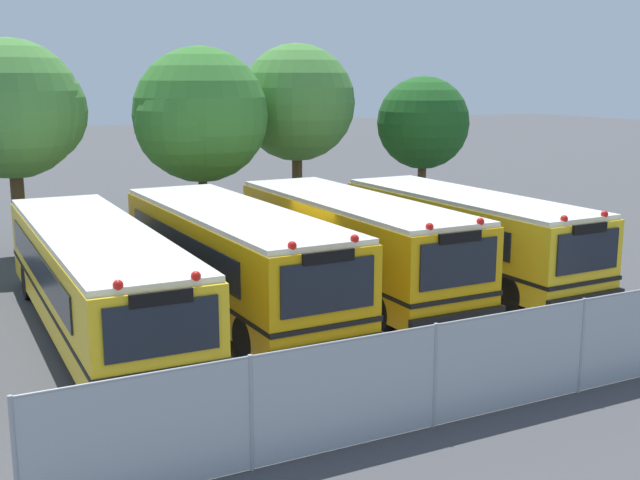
% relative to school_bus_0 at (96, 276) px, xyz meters
% --- Properties ---
extents(ground_plane, '(160.00, 160.00, 0.00)m').
position_rel_school_bus_0_xyz_m(ground_plane, '(5.17, 0.25, -1.37)').
color(ground_plane, '#424244').
extents(school_bus_0, '(2.61, 11.35, 2.59)m').
position_rel_school_bus_0_xyz_m(school_bus_0, '(0.00, 0.00, 0.00)').
color(school_bus_0, yellow).
rests_on(school_bus_0, ground_plane).
extents(school_bus_1, '(2.78, 9.92, 2.77)m').
position_rel_school_bus_0_xyz_m(school_bus_1, '(3.35, 0.00, 0.09)').
color(school_bus_1, '#EAA80C').
rests_on(school_bus_1, ground_plane).
extents(school_bus_2, '(2.59, 9.58, 2.76)m').
position_rel_school_bus_0_xyz_m(school_bus_2, '(6.92, 0.30, 0.08)').
color(school_bus_2, '#EAA80C').
rests_on(school_bus_2, ground_plane).
extents(school_bus_3, '(2.67, 9.39, 2.66)m').
position_rel_school_bus_0_xyz_m(school_bus_3, '(10.49, 0.01, 0.04)').
color(school_bus_3, yellow).
rests_on(school_bus_3, ground_plane).
extents(tree_1, '(4.56, 4.42, 7.04)m').
position_rel_school_bus_0_xyz_m(tree_1, '(-0.34, 9.00, 3.42)').
color(tree_1, '#4C3823').
rests_on(tree_1, ground_plane).
extents(tree_2, '(4.74, 4.70, 6.88)m').
position_rel_school_bus_0_xyz_m(tree_2, '(5.44, 8.65, 3.07)').
color(tree_2, '#4C3823').
rests_on(tree_2, ground_plane).
extents(tree_3, '(4.46, 4.46, 7.08)m').
position_rel_school_bus_0_xyz_m(tree_3, '(9.81, 9.87, 3.51)').
color(tree_3, '#4C3823').
rests_on(tree_3, ground_plane).
extents(tree_4, '(3.68, 3.68, 5.85)m').
position_rel_school_bus_0_xyz_m(tree_4, '(14.80, 8.65, 2.68)').
color(tree_4, '#4C3823').
rests_on(tree_4, ground_plane).
extents(chainlink_fence, '(16.70, 0.07, 1.84)m').
position_rel_school_bus_0_xyz_m(chainlink_fence, '(5.59, -7.76, -0.41)').
color(chainlink_fence, '#9EA0A3').
rests_on(chainlink_fence, ground_plane).
extents(traffic_cone, '(0.44, 0.44, 0.58)m').
position_rel_school_bus_0_xyz_m(traffic_cone, '(5.35, -7.05, -1.07)').
color(traffic_cone, '#EA5914').
rests_on(traffic_cone, ground_plane).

